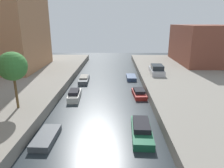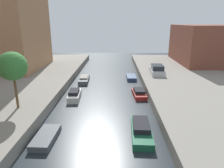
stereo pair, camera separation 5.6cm
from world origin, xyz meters
The scene contains 10 objects.
ground_plane centered at (0.00, 0.00, 0.00)m, with size 84.00×84.00×0.00m, color #232B30.
low_block_right centered at (18.00, 23.31, 4.42)m, with size 10.00×13.84×6.85m, color brown.
street_tree_2 centered at (-7.46, 1.07, 4.79)m, with size 2.48×2.48×5.05m.
parked_car centered at (7.42, 14.05, 1.56)m, with size 1.97×4.50×1.36m.
moored_boat_left_2 centered at (-3.79, -2.61, 0.24)m, with size 1.49×3.30×0.48m.
moored_boat_left_3 centered at (-3.35, 6.02, 0.45)m, with size 1.42×3.55×1.06m.
moored_boat_left_4 centered at (-3.31, 13.04, 0.35)m, with size 1.52×4.30×0.81m.
moored_boat_right_2 centered at (3.36, -1.68, 0.40)m, with size 1.67×4.49×0.95m.
moored_boat_right_3 centered at (4.10, 7.01, 0.35)m, with size 1.56×3.42×0.83m.
moored_boat_right_4 centered at (3.70, 14.52, 0.26)m, with size 1.41×3.04×0.51m.
Camera 2 is at (1.39, -15.93, 8.44)m, focal length 33.03 mm.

